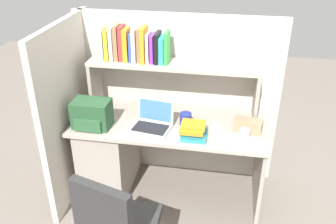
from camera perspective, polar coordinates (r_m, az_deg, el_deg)
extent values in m
plane|color=slate|center=(3.50, 0.15, -11.98)|extent=(8.00, 8.00, 0.00)
cube|color=#AAA093|center=(3.09, 0.16, -1.78)|extent=(1.60, 0.70, 0.03)
cube|color=#9D9388|center=(3.41, -9.04, -6.27)|extent=(0.40, 0.64, 0.70)
cube|color=#9D9388|center=(3.27, 13.89, -8.49)|extent=(0.03, 0.64, 0.70)
cube|color=#BCB5A8|center=(3.40, 1.28, 2.24)|extent=(1.84, 0.05, 1.55)
cube|color=#BCB5A8|center=(3.26, -14.87, 0.08)|extent=(0.05, 1.06, 1.55)
cube|color=gray|center=(3.34, -11.16, 4.35)|extent=(0.03, 0.28, 0.42)
cube|color=gray|center=(3.14, 13.52, 2.50)|extent=(0.03, 0.28, 0.42)
cube|color=#AAA093|center=(3.08, 0.83, 7.35)|extent=(1.44, 0.28, 0.03)
cube|color=white|center=(3.17, -10.07, 10.59)|extent=(0.04, 0.16, 0.29)
cube|color=yellow|center=(3.16, -9.24, 10.27)|extent=(0.03, 0.15, 0.26)
cube|color=white|center=(3.15, -8.50, 10.52)|extent=(0.03, 0.17, 0.28)
cube|color=olive|center=(3.14, -7.89, 10.61)|extent=(0.03, 0.14, 0.29)
cube|color=red|center=(3.13, -7.12, 10.58)|extent=(0.03, 0.14, 0.29)
cube|color=orange|center=(3.11, -6.45, 10.31)|extent=(0.04, 0.13, 0.27)
cube|color=blue|center=(3.10, -5.66, 10.01)|extent=(0.02, 0.14, 0.24)
cube|color=white|center=(3.09, -5.08, 10.32)|extent=(0.03, 0.17, 0.28)
cube|color=olive|center=(3.09, -4.36, 10.39)|extent=(0.03, 0.14, 0.28)
cube|color=orange|center=(3.07, -3.71, 10.36)|extent=(0.03, 0.17, 0.29)
cube|color=white|center=(3.08, -2.99, 10.01)|extent=(0.02, 0.16, 0.24)
cube|color=purple|center=(3.07, -2.34, 9.85)|extent=(0.03, 0.16, 0.23)
cube|color=black|center=(3.06, -1.63, 9.96)|extent=(0.03, 0.18, 0.25)
cube|color=teal|center=(3.06, -0.86, 9.66)|extent=(0.04, 0.16, 0.22)
cube|color=green|center=(3.03, -0.14, 9.94)|extent=(0.03, 0.16, 0.26)
cube|color=#B7BABF|center=(2.97, -2.67, -2.56)|extent=(0.34, 0.27, 0.02)
cube|color=black|center=(2.96, -2.75, -2.47)|extent=(0.30, 0.21, 0.00)
cube|color=#B7BABF|center=(3.02, -1.91, 0.30)|extent=(0.31, 0.09, 0.20)
cube|color=#3F72CC|center=(3.01, -1.96, 0.24)|extent=(0.27, 0.07, 0.17)
cube|color=#264C2D|center=(3.04, -11.70, -0.24)|extent=(0.30, 0.20, 0.23)
cube|color=#2B5734|center=(2.98, -12.31, -2.04)|extent=(0.22, 0.04, 0.10)
cube|color=silver|center=(3.02, 7.38, -2.14)|extent=(0.10, 0.12, 0.03)
cylinder|color=white|center=(2.89, 11.76, -3.41)|extent=(0.08, 0.08, 0.09)
cube|color=#9E7F60|center=(3.00, 12.27, -2.08)|extent=(0.24, 0.16, 0.10)
cylinder|color=navy|center=(3.02, 2.74, -1.12)|extent=(0.10, 0.10, 0.11)
cube|color=teal|center=(2.88, 4.10, -3.60)|extent=(0.20, 0.20, 0.03)
cube|color=teal|center=(2.87, 3.87, -2.99)|extent=(0.18, 0.14, 0.03)
cube|color=orange|center=(2.84, 3.77, -2.53)|extent=(0.18, 0.18, 0.03)
cube|color=orange|center=(2.83, 3.95, -2.01)|extent=(0.19, 0.15, 0.02)
cube|color=#2D2D2D|center=(2.26, -10.14, -15.65)|extent=(0.40, 0.17, 0.44)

